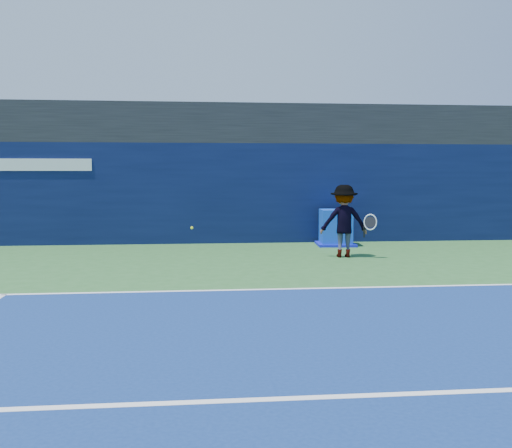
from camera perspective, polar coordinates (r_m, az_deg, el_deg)
The scene contains 8 objects.
ground at distance 7.52m, azimuth 7.21°, elevation -11.06°, with size 80.00×80.00×0.00m, color #2C5F2B.
baseline at distance 10.38m, azimuth 3.51°, elevation -6.49°, with size 24.00×0.10×0.01m, color white.
service_line at distance 5.69m, azimuth 11.88°, elevation -16.42°, with size 24.00×0.10×0.01m, color white.
stadium_band at distance 18.68m, azimuth -0.63°, elevation 9.68°, with size 36.00×3.00×1.20m, color black.
back_wall_assembly at distance 17.63m, azimuth -0.35°, elevation 3.13°, with size 36.00×1.03×3.00m.
equipment_cart at distance 16.84m, azimuth 7.97°, elevation -0.49°, with size 1.17×1.17×1.05m.
tennis_player at distance 14.44m, azimuth 8.78°, elevation 0.30°, with size 1.38×0.81×1.81m.
tennis_ball at distance 12.19m, azimuth -6.44°, elevation -0.38°, with size 0.06×0.06×0.06m.
Camera 1 is at (-1.63, -7.05, 2.08)m, focal length 40.00 mm.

